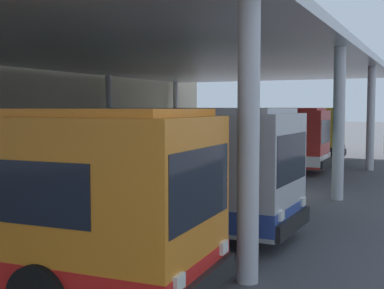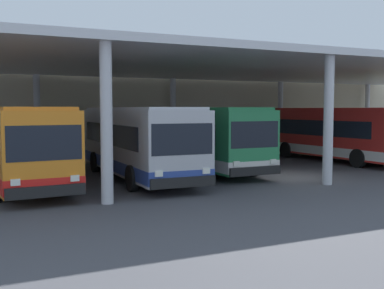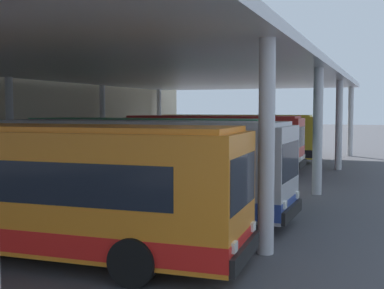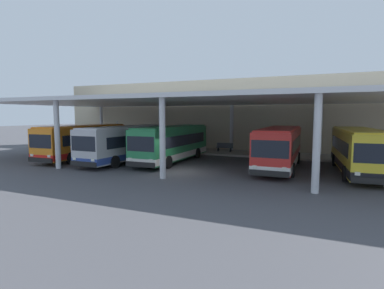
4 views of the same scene
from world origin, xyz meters
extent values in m
plane|color=#47474C|center=(0.00, 0.00, 0.00)|extent=(200.00, 200.00, 0.00)
cube|color=#A39E93|center=(0.00, 11.75, 0.09)|extent=(42.00, 4.50, 0.18)
cube|color=silver|center=(0.00, 5.50, 5.40)|extent=(40.00, 17.00, 0.30)
cylinder|color=silver|center=(-9.25, -2.50, 2.62)|extent=(0.40, 0.40, 5.25)
cylinder|color=silver|center=(0.00, -2.50, 2.62)|extent=(0.40, 0.40, 5.25)
cylinder|color=silver|center=(0.00, 13.50, 2.62)|extent=(0.40, 0.40, 5.25)
cylinder|color=silver|center=(9.25, -2.50, 2.62)|extent=(0.40, 0.40, 5.25)
cylinder|color=silver|center=(9.25, 13.50, 2.62)|extent=(0.40, 0.40, 5.25)
cylinder|color=silver|center=(18.50, -2.50, 2.62)|extent=(0.40, 0.40, 5.25)
cylinder|color=silver|center=(18.50, 13.50, 2.62)|extent=(0.40, 0.40, 5.25)
cube|color=orange|center=(-11.49, 2.72, 1.70)|extent=(3.09, 10.53, 2.70)
cube|color=red|center=(-11.49, 2.72, 0.70)|extent=(3.11, 10.55, 0.50)
cube|color=black|center=(-11.49, 2.87, 2.00)|extent=(3.02, 8.66, 0.90)
cube|color=black|center=(-11.19, -2.42, 2.05)|extent=(2.30, 0.25, 1.10)
cube|color=black|center=(-11.19, -2.51, 0.55)|extent=(2.46, 0.30, 0.36)
cube|color=orange|center=(-11.49, 2.72, 3.11)|extent=(2.87, 10.10, 0.12)
cube|color=yellow|center=(-11.19, -2.39, 2.87)|extent=(1.75, 0.22, 0.28)
cube|color=white|center=(-12.09, -2.55, 0.90)|extent=(0.28, 0.10, 0.20)
cube|color=white|center=(-10.29, -2.45, 0.90)|extent=(0.28, 0.10, 0.20)
cylinder|color=black|center=(-12.52, -0.57, 0.50)|extent=(0.34, 1.01, 1.00)
cylinder|color=black|center=(-10.08, -0.43, 0.50)|extent=(0.34, 1.01, 1.00)
cube|color=#B7B7BC|center=(-6.48, 2.59, 1.70)|extent=(2.71, 10.45, 2.70)
cube|color=#2D4799|center=(-6.48, 2.59, 0.70)|extent=(2.73, 10.47, 0.50)
cube|color=black|center=(-6.47, 2.74, 2.00)|extent=(2.71, 8.58, 0.90)
cube|color=black|center=(-6.58, -2.56, 2.05)|extent=(2.30, 0.17, 1.10)
cube|color=black|center=(-6.58, -2.65, 0.55)|extent=(2.45, 0.21, 0.36)
cube|color=silver|center=(-6.48, 2.59, 3.11)|extent=(2.50, 10.03, 0.12)
cube|color=yellow|center=(-6.58, -2.53, 2.87)|extent=(1.75, 0.16, 0.28)
cube|color=white|center=(-7.48, -2.62, 0.90)|extent=(0.28, 0.09, 0.20)
cube|color=white|center=(-5.68, -2.66, 0.90)|extent=(0.28, 0.09, 0.20)
cylinder|color=black|center=(-7.77, -0.61, 0.50)|extent=(0.30, 1.01, 1.00)
cylinder|color=black|center=(-5.32, -0.66, 0.50)|extent=(0.30, 1.01, 1.00)
cylinder|color=black|center=(-7.64, 5.47, 0.50)|extent=(0.30, 1.01, 1.00)
cylinder|color=black|center=(-5.19, 5.42, 0.50)|extent=(0.30, 1.01, 1.00)
cube|color=#28844C|center=(-2.68, 4.10, 1.70)|extent=(2.61, 10.43, 2.70)
cube|color=white|center=(-2.68, 4.10, 0.70)|extent=(2.63, 10.45, 0.50)
cube|color=black|center=(-2.68, 4.25, 2.00)|extent=(2.63, 8.55, 0.90)
cube|color=black|center=(-2.63, -1.05, 2.05)|extent=(2.30, 0.14, 1.10)
cube|color=black|center=(-2.63, -1.14, 0.55)|extent=(2.45, 0.19, 0.36)
cube|color=#2A8B50|center=(-2.68, 4.10, 3.11)|extent=(2.40, 10.01, 0.12)
cube|color=yellow|center=(-2.63, -1.02, 2.87)|extent=(1.75, 0.14, 0.28)
cube|color=white|center=(-3.53, -1.14, 0.90)|extent=(0.28, 0.08, 0.20)
cube|color=white|center=(-1.73, -1.12, 0.90)|extent=(0.28, 0.08, 0.20)
cylinder|color=black|center=(-3.87, 0.86, 0.50)|extent=(0.29, 1.00, 1.00)
cylinder|color=black|center=(-1.42, 0.89, 0.50)|extent=(0.29, 1.00, 1.00)
cylinder|color=black|center=(-3.94, 6.94, 0.50)|extent=(0.29, 1.00, 1.00)
cylinder|color=black|center=(-1.49, 6.97, 0.50)|extent=(0.29, 1.00, 1.00)
cube|color=red|center=(6.48, 4.41, 1.70)|extent=(2.67, 10.44, 2.70)
cube|color=white|center=(6.48, 4.41, 0.70)|extent=(2.69, 10.46, 0.50)
cube|color=black|center=(6.48, 4.56, 2.00)|extent=(2.68, 8.57, 0.90)
cube|color=black|center=(6.56, -0.74, 2.05)|extent=(2.30, 0.16, 1.10)
cube|color=black|center=(6.56, -0.83, 0.55)|extent=(2.45, 0.20, 0.36)
cube|color=red|center=(6.48, 4.41, 3.11)|extent=(2.46, 10.02, 0.12)
cube|color=yellow|center=(6.56, -0.71, 2.87)|extent=(1.75, 0.15, 0.28)
cube|color=white|center=(5.66, -0.83, 0.90)|extent=(0.28, 0.08, 0.20)
cube|color=white|center=(7.46, -0.80, 0.90)|extent=(0.28, 0.08, 0.20)
cylinder|color=black|center=(5.31, 1.17, 0.50)|extent=(0.30, 1.00, 1.00)
cylinder|color=black|center=(7.76, 1.21, 0.50)|extent=(0.30, 1.00, 1.00)
cylinder|color=black|center=(5.21, 7.25, 0.50)|extent=(0.30, 1.00, 1.00)
cylinder|color=black|center=(7.66, 7.29, 0.50)|extent=(0.30, 1.00, 1.00)
cube|color=yellow|center=(11.89, 4.53, 1.70)|extent=(3.27, 10.56, 2.70)
cube|color=black|center=(11.89, 4.53, 0.70)|extent=(3.29, 10.58, 0.50)
cube|color=black|center=(11.87, 4.68, 2.00)|extent=(3.17, 8.69, 0.90)
cube|color=black|center=(12.27, -0.61, 2.05)|extent=(2.30, 0.29, 1.10)
cube|color=black|center=(12.28, -0.70, 0.55)|extent=(2.46, 0.34, 0.36)
cube|color=yellow|center=(11.89, 4.53, 3.11)|extent=(3.04, 10.13, 0.12)
cube|color=yellow|center=(12.27, -0.58, 2.87)|extent=(1.75, 0.25, 0.28)
cube|color=white|center=(11.38, -0.75, 0.90)|extent=(0.29, 0.10, 0.20)
cube|color=white|center=(13.17, -0.62, 0.90)|extent=(0.29, 0.10, 0.20)
cylinder|color=black|center=(10.90, 1.22, 0.50)|extent=(0.35, 1.02, 1.00)
cylinder|color=black|center=(13.35, 1.40, 0.50)|extent=(0.35, 1.02, 1.00)
cylinder|color=black|center=(10.45, 7.29, 0.50)|extent=(0.35, 1.02, 1.00)
cylinder|color=black|center=(12.89, 7.47, 0.50)|extent=(0.35, 1.02, 1.00)
cube|color=#4C515B|center=(-0.28, 11.75, 0.63)|extent=(1.80, 0.44, 0.08)
cube|color=#4C515B|center=(-0.28, 11.95, 0.88)|extent=(1.80, 0.06, 0.44)
cube|color=#2D2D33|center=(-0.98, 11.75, 0.41)|extent=(0.10, 0.36, 0.45)
cube|color=#2D2D33|center=(0.42, 11.75, 0.41)|extent=(0.10, 0.36, 0.45)
cylinder|color=maroon|center=(3.66, 11.89, 0.63)|extent=(0.48, 0.48, 0.90)
cylinder|color=black|center=(3.66, 11.89, 1.12)|extent=(0.52, 0.52, 0.08)
camera|label=1|loc=(-17.89, -5.55, 3.19)|focal=47.61mm
camera|label=2|loc=(-13.44, -17.68, 3.09)|focal=44.76mm
camera|label=3|loc=(-21.19, -5.27, 3.54)|focal=46.95mm
camera|label=4|loc=(9.54, -19.56, 4.15)|focal=28.20mm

